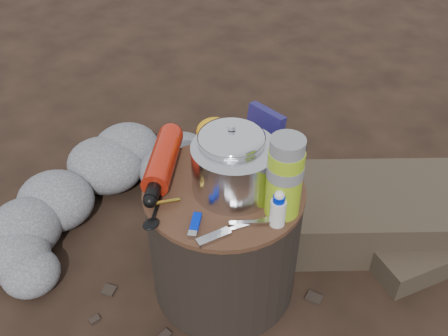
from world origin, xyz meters
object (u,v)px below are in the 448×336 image
Objects in this scene: camping_pot at (231,156)px; fuel_bottle at (163,160)px; thermos at (285,177)px; travel_mug at (291,163)px; stump at (224,239)px.

camping_pot reaches higher than fuel_bottle.
thermos is 0.15m from travel_mug.
thermos is at bearing -7.30° from camping_pot.
thermos is at bearing -21.09° from fuel_bottle.
camping_pot reaches higher than travel_mug.
fuel_bottle is at bearing -150.30° from travel_mug.
travel_mug is at bearing 110.58° from thermos.
stump is 1.44× the size of fuel_bottle.
travel_mug reaches higher than fuel_bottle.
stump is at bearing -18.50° from fuel_bottle.
fuel_bottle is 2.86× the size of travel_mug.
camping_pot is 0.78× the size of thermos.
camping_pot is (-0.00, 0.04, 0.29)m from stump.
travel_mug is (0.13, 0.10, -0.03)m from camping_pot.
stump is 0.32m from travel_mug.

